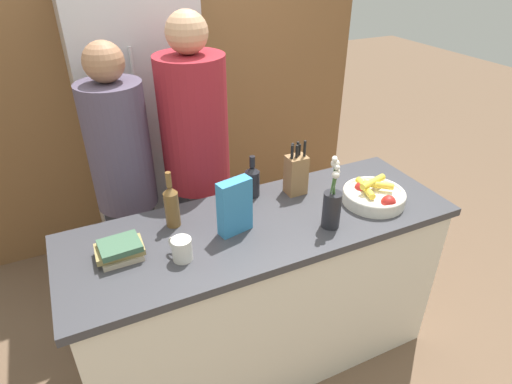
{
  "coord_description": "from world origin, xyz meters",
  "views": [
    {
      "loc": [
        -0.75,
        -1.49,
        2.1
      ],
      "look_at": [
        0.0,
        0.08,
        1.05
      ],
      "focal_mm": 30.0,
      "sensor_mm": 36.0,
      "label": 1
    }
  ],
  "objects": [
    {
      "name": "ground_plane",
      "position": [
        0.0,
        0.0,
        0.0
      ],
      "size": [
        14.0,
        14.0,
        0.0
      ],
      "primitive_type": "plane",
      "color": "brown"
    },
    {
      "name": "coffee_mug",
      "position": [
        -0.43,
        -0.1,
        0.98
      ],
      "size": [
        0.08,
        0.12,
        0.1
      ],
      "color": "silver",
      "rests_on": "kitchen_island"
    },
    {
      "name": "refrigerator",
      "position": [
        -0.29,
        1.23,
        0.97
      ],
      "size": [
        0.72,
        0.63,
        1.93
      ],
      "color": "#B7B7BC",
      "rests_on": "ground_plane"
    },
    {
      "name": "knife_block",
      "position": [
        0.27,
        0.17,
        1.05
      ],
      "size": [
        0.1,
        0.09,
        0.29
      ],
      "color": "olive",
      "rests_on": "kitchen_island"
    },
    {
      "name": "kitchen_island",
      "position": [
        0.0,
        0.0,
        0.47
      ],
      "size": [
        1.88,
        0.65,
        0.93
      ],
      "color": "silver",
      "rests_on": "ground_plane"
    },
    {
      "name": "person_at_sink",
      "position": [
        -0.52,
        0.65,
        0.95
      ],
      "size": [
        0.33,
        0.33,
        1.69
      ],
      "rotation": [
        0.0,
        0.0,
        -0.25
      ],
      "color": "#383842",
      "rests_on": "ground_plane"
    },
    {
      "name": "bottle_oil",
      "position": [
        0.06,
        0.24,
        1.02
      ],
      "size": [
        0.08,
        0.08,
        0.23
      ],
      "color": "black",
      "rests_on": "kitchen_island"
    },
    {
      "name": "flower_vase",
      "position": [
        0.27,
        -0.16,
        1.05
      ],
      "size": [
        0.08,
        0.08,
        0.36
      ],
      "color": "#232328",
      "rests_on": "kitchen_island"
    },
    {
      "name": "cereal_box",
      "position": [
        -0.15,
        -0.01,
        1.07
      ],
      "size": [
        0.16,
        0.09,
        0.26
      ],
      "color": "teal",
      "rests_on": "kitchen_island"
    },
    {
      "name": "person_in_blue",
      "position": [
        -0.12,
        0.6,
        1.02
      ],
      "size": [
        0.37,
        0.37,
        1.81
      ],
      "rotation": [
        0.0,
        0.0,
        0.32
      ],
      "color": "#383842",
      "rests_on": "ground_plane"
    },
    {
      "name": "book_stack",
      "position": [
        -0.66,
        0.03,
        0.97
      ],
      "size": [
        0.2,
        0.15,
        0.08
      ],
      "color": "#B7A88E",
      "rests_on": "kitchen_island"
    },
    {
      "name": "back_wall_wood",
      "position": [
        0.0,
        1.59,
        1.3
      ],
      "size": [
        3.08,
        0.12,
        2.6
      ],
      "color": "brown",
      "rests_on": "ground_plane"
    },
    {
      "name": "bottle_vinegar",
      "position": [
        -0.39,
        0.16,
        1.04
      ],
      "size": [
        0.07,
        0.07,
        0.28
      ],
      "color": "brown",
      "rests_on": "kitchen_island"
    },
    {
      "name": "fruit_bowl",
      "position": [
        0.58,
        -0.08,
        0.98
      ],
      "size": [
        0.31,
        0.31,
        0.12
      ],
      "color": "silver",
      "rests_on": "kitchen_island"
    }
  ]
}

